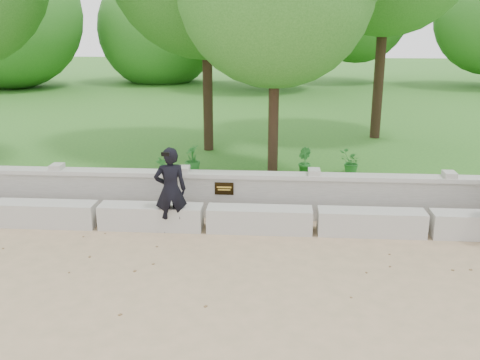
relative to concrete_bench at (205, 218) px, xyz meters
name	(u,v)px	position (x,y,z in m)	size (l,w,h in m)	color
ground	(188,277)	(0.00, -1.90, -0.22)	(80.00, 80.00, 0.00)	tan
lawn	(246,114)	(0.00, 12.10, -0.10)	(40.00, 22.00, 0.25)	#285C20
concrete_bench	(205,218)	(0.00, 0.00, 0.00)	(11.90, 0.45, 0.45)	beige
parapet_wall	(210,194)	(0.00, 0.70, 0.24)	(12.50, 0.35, 0.90)	#B7B4AD
man_main	(171,190)	(-0.59, -0.13, 0.56)	(0.66, 0.60, 1.58)	black
shrub_a	(162,169)	(-1.27, 2.22, 0.29)	(0.28, 0.19, 0.53)	#267027
shrub_b	(304,162)	(1.91, 2.90, 0.35)	(0.35, 0.29, 0.65)	#267027
shrub_c	(351,162)	(3.00, 3.06, 0.31)	(0.51, 0.44, 0.56)	#267027
shrub_d	(192,159)	(-0.69, 2.94, 0.35)	(0.37, 0.33, 0.66)	#267027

